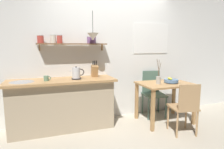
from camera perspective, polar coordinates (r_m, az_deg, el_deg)
ground_plane at (r=3.63m, az=2.89°, el=-15.47°), size 14.00×14.00×0.00m
back_wall at (r=4.00m, az=2.24°, el=6.71°), size 6.80×0.11×2.70m
kitchen_counter at (r=3.55m, az=-14.40°, el=-8.47°), size 1.83×0.63×0.90m
wall_shelf at (r=3.59m, az=-12.64°, el=9.53°), size 1.24×0.20×0.29m
dining_table at (r=3.86m, az=15.40°, el=-4.26°), size 1.00×0.72×0.77m
dining_chair_near at (r=3.43m, az=20.79°, el=-8.68°), size 0.47×0.47×0.88m
dining_chair_far at (r=4.21m, az=11.96°, el=-4.73°), size 0.50×0.50×0.94m
fruit_bowl at (r=3.87m, az=17.06°, el=-1.77°), size 0.27×0.27×0.11m
twig_vase at (r=3.69m, az=13.55°, el=-1.47°), size 0.09×0.09×0.47m
electric_kettle at (r=3.40m, az=-10.48°, el=0.30°), size 0.25×0.16×0.23m
knife_block at (r=3.60m, az=-5.19°, el=1.17°), size 0.11×0.17×0.31m
coffee_mug_by_sink at (r=3.37m, az=-18.82°, el=-1.06°), size 0.12×0.08×0.09m
pendant_lamp at (r=3.47m, az=-5.67°, el=11.18°), size 0.21×0.21×0.50m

